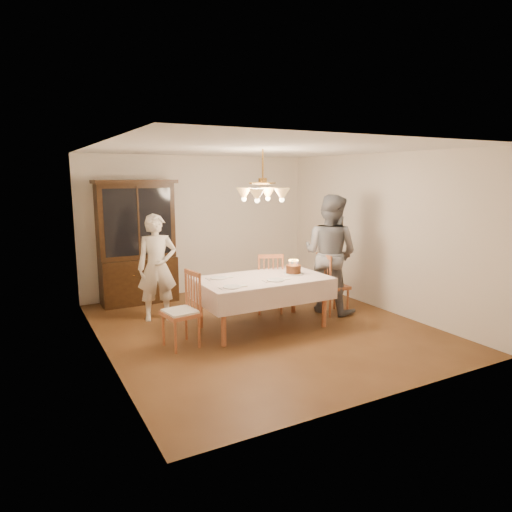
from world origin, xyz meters
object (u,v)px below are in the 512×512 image
china_hutch (137,244)px  elderly_woman (157,268)px  birthday_cake (293,270)px  chair_far_side (269,286)px  dining_table (262,283)px

china_hutch → elderly_woman: 1.15m
birthday_cake → chair_far_side: bearing=95.5°
chair_far_side → birthday_cake: 0.73m
chair_far_side → birthday_cake: chair_far_side is taller
china_hutch → elderly_woman: size_ratio=1.30×
chair_far_side → birthday_cake: (0.06, -0.62, 0.38)m
dining_table → birthday_cake: size_ratio=6.33×
dining_table → elderly_woman: (-1.25, 1.12, 0.15)m
dining_table → china_hutch: bearing=119.3°
china_hutch → chair_far_side: size_ratio=2.16×
dining_table → birthday_cake: birthday_cake is taller
chair_far_side → elderly_woman: elderly_woman is taller
elderly_woman → birthday_cake: bearing=-21.3°
china_hutch → chair_far_side: bearing=-43.1°
china_hutch → elderly_woman: china_hutch is taller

